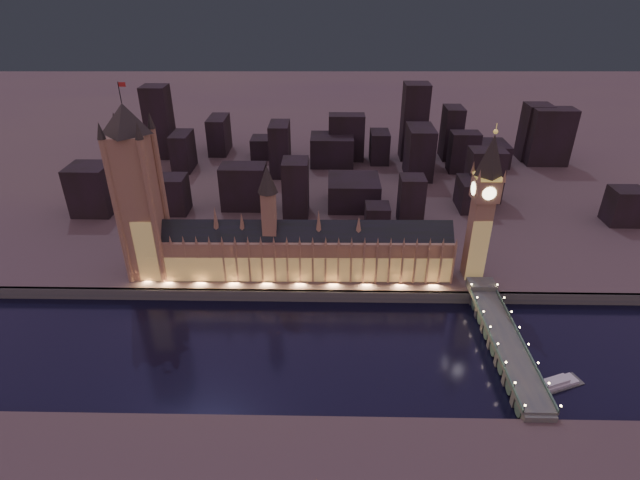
{
  "coord_description": "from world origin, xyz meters",
  "views": [
    {
      "loc": [
        10.28,
        -226.56,
        192.78
      ],
      "look_at": [
        5.0,
        55.0,
        38.0
      ],
      "focal_mm": 28.0,
      "sensor_mm": 36.0,
      "label": 1
    }
  ],
  "objects_px": {
    "elizabeth_tower": "(484,197)",
    "westminster_bridge": "(503,340)",
    "palace_of_westminster": "(299,250)",
    "victoria_tower": "(137,187)",
    "river_boat": "(550,385)"
  },
  "relations": [
    {
      "from": "victoria_tower",
      "to": "westminster_bridge",
      "type": "height_order",
      "value": "victoria_tower"
    },
    {
      "from": "palace_of_westminster",
      "to": "river_boat",
      "type": "relative_size",
      "value": 5.26
    },
    {
      "from": "victoria_tower",
      "to": "westminster_bridge",
      "type": "bearing_deg",
      "value": -16.54
    },
    {
      "from": "victoria_tower",
      "to": "river_boat",
      "type": "distance_m",
      "value": 264.65
    },
    {
      "from": "palace_of_westminster",
      "to": "elizabeth_tower",
      "type": "distance_m",
      "value": 123.54
    },
    {
      "from": "westminster_bridge",
      "to": "palace_of_westminster",
      "type": "bearing_deg",
      "value": 151.3
    },
    {
      "from": "elizabeth_tower",
      "to": "westminster_bridge",
      "type": "distance_m",
      "value": 89.0
    },
    {
      "from": "westminster_bridge",
      "to": "victoria_tower",
      "type": "bearing_deg",
      "value": 163.46
    },
    {
      "from": "victoria_tower",
      "to": "river_boat",
      "type": "xyz_separation_m",
      "value": [
        236.78,
        -95.39,
        -69.81
      ]
    },
    {
      "from": "palace_of_westminster",
      "to": "westminster_bridge",
      "type": "bearing_deg",
      "value": -28.7
    },
    {
      "from": "palace_of_westminster",
      "to": "victoria_tower",
      "type": "bearing_deg",
      "value": 179.9
    },
    {
      "from": "palace_of_westminster",
      "to": "victoria_tower",
      "type": "height_order",
      "value": "victoria_tower"
    },
    {
      "from": "elizabeth_tower",
      "to": "river_boat",
      "type": "bearing_deg",
      "value": -78.86
    },
    {
      "from": "victoria_tower",
      "to": "westminster_bridge",
      "type": "xyz_separation_m",
      "value": [
        220.21,
        -65.38,
        -65.37
      ]
    },
    {
      "from": "westminster_bridge",
      "to": "river_boat",
      "type": "height_order",
      "value": "westminster_bridge"
    }
  ]
}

